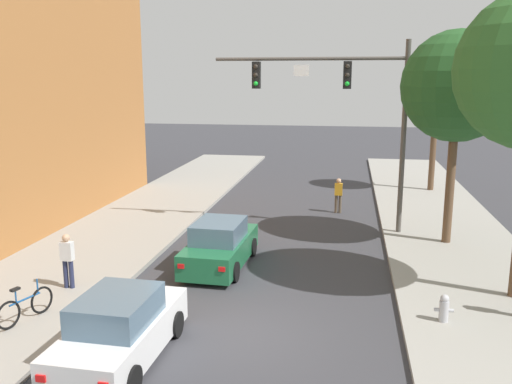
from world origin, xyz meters
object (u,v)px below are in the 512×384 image
object	(u,v)px
traffic_signal_mast	(348,100)
pedestrian_crossing_road	(338,194)
street_tree_second	(457,87)
street_tree_third	(437,84)
bicycle_leaning	(25,306)
fire_hydrant	(444,308)
car_lead_green	(220,246)
car_following_white	(120,330)
pedestrian_sidewalk_left_walker	(67,258)

from	to	relation	value
traffic_signal_mast	pedestrian_crossing_road	world-z (taller)	traffic_signal_mast
pedestrian_crossing_road	street_tree_second	xyz separation A→B (m)	(4.15, -4.47, 5.00)
pedestrian_crossing_road	street_tree_second	size ratio (longest dim) A/B	0.21
pedestrian_crossing_road	street_tree_third	world-z (taller)	street_tree_third
pedestrian_crossing_road	bicycle_leaning	size ratio (longest dim) A/B	0.96
fire_hydrant	street_tree_second	xyz separation A→B (m)	(1.22, 7.18, 5.40)
car_lead_green	pedestrian_crossing_road	bearing A→B (deg)	65.46
traffic_signal_mast	pedestrian_crossing_road	size ratio (longest dim) A/B	4.60
street_tree_second	traffic_signal_mast	bearing A→B (deg)	163.69
traffic_signal_mast	car_following_white	size ratio (longest dim) A/B	1.76
traffic_signal_mast	car_following_white	xyz separation A→B (m)	(-4.79, -11.28, -4.67)
traffic_signal_mast	street_tree_third	distance (m)	10.09
traffic_signal_mast	street_tree_second	xyz separation A→B (m)	(3.84, -1.12, 0.52)
pedestrian_crossing_road	street_tree_third	size ratio (longest dim) A/B	0.23
car_lead_green	street_tree_third	xyz separation A→B (m)	(8.67, 13.78, 5.18)
traffic_signal_mast	pedestrian_crossing_road	bearing A→B (deg)	95.29
car_following_white	bicycle_leaning	bearing A→B (deg)	158.50
fire_hydrant	street_tree_third	world-z (taller)	street_tree_third
car_following_white	fire_hydrant	bearing A→B (deg)	21.90
car_following_white	street_tree_third	world-z (taller)	street_tree_third
bicycle_leaning	fire_hydrant	xyz separation A→B (m)	(10.49, 1.76, -0.03)
street_tree_second	street_tree_third	xyz separation A→B (m)	(0.79, 10.07, -0.01)
pedestrian_crossing_road	street_tree_third	xyz separation A→B (m)	(4.94, 5.60, 4.99)
traffic_signal_mast	street_tree_second	bearing A→B (deg)	-16.31
car_lead_green	bicycle_leaning	xyz separation A→B (m)	(-3.83, -5.23, -0.18)
traffic_signal_mast	street_tree_third	world-z (taller)	traffic_signal_mast
bicycle_leaning	street_tree_second	xyz separation A→B (m)	(11.71, 8.94, 5.37)
bicycle_leaning	street_tree_third	size ratio (longest dim) A/B	0.24
bicycle_leaning	street_tree_second	distance (m)	15.68
pedestrian_sidewalk_left_walker	bicycle_leaning	distance (m)	2.32
pedestrian_sidewalk_left_walker	street_tree_second	bearing A→B (deg)	29.60
car_following_white	street_tree_third	distance (m)	22.90
car_lead_green	pedestrian_crossing_road	distance (m)	8.99
pedestrian_sidewalk_left_walker	pedestrian_crossing_road	distance (m)	13.49
car_lead_green	car_following_white	xyz separation A→B (m)	(-0.75, -6.45, 0.00)
pedestrian_sidewalk_left_walker	pedestrian_crossing_road	xyz separation A→B (m)	(7.60, 11.14, -0.15)
pedestrian_sidewalk_left_walker	fire_hydrant	bearing A→B (deg)	-2.74
car_lead_green	pedestrian_crossing_road	world-z (taller)	pedestrian_crossing_road
street_tree_third	pedestrian_crossing_road	bearing A→B (deg)	-131.39
bicycle_leaning	traffic_signal_mast	bearing A→B (deg)	51.94
car_lead_green	car_following_white	world-z (taller)	same
street_tree_third	street_tree_second	bearing A→B (deg)	-94.50
traffic_signal_mast	fire_hydrant	world-z (taller)	traffic_signal_mast
pedestrian_crossing_road	street_tree_second	world-z (taller)	street_tree_second
street_tree_second	car_following_white	bearing A→B (deg)	-130.35
car_lead_green	street_tree_second	bearing A→B (deg)	25.19
traffic_signal_mast	fire_hydrant	size ratio (longest dim) A/B	10.48
car_lead_green	street_tree_third	size ratio (longest dim) A/B	0.59
car_lead_green	pedestrian_sidewalk_left_walker	distance (m)	4.89
car_lead_green	fire_hydrant	size ratio (longest dim) A/B	5.97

